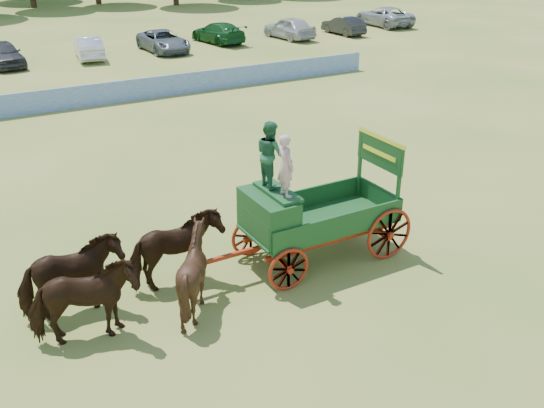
% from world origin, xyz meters
% --- Properties ---
extents(ground, '(160.00, 160.00, 0.00)m').
position_xyz_m(ground, '(0.00, 0.00, 0.00)').
color(ground, '#A19149').
rests_on(ground, ground).
extents(horse_lead_left, '(2.38, 1.42, 1.88)m').
position_xyz_m(horse_lead_left, '(-8.48, 0.16, 0.94)').
color(horse_lead_left, '#301E0D').
rests_on(horse_lead_left, ground).
extents(horse_lead_right, '(2.24, 1.05, 1.88)m').
position_xyz_m(horse_lead_right, '(-8.48, 1.26, 0.94)').
color(horse_lead_right, '#301E0D').
rests_on(horse_lead_right, ground).
extents(horse_wheel_left, '(2.03, 1.89, 1.88)m').
position_xyz_m(horse_wheel_left, '(-6.08, 0.16, 0.94)').
color(horse_wheel_left, '#301E0D').
rests_on(horse_wheel_left, ground).
extents(horse_wheel_right, '(2.28, 1.15, 1.88)m').
position_xyz_m(horse_wheel_right, '(-6.08, 1.26, 0.94)').
color(horse_wheel_right, '#301E0D').
rests_on(horse_wheel_right, ground).
extents(farm_dray, '(6.00, 2.00, 3.75)m').
position_xyz_m(farm_dray, '(-3.12, 0.74, 1.64)').
color(farm_dray, '#A22810').
rests_on(farm_dray, ground).
extents(sponsor_banner, '(26.00, 0.08, 1.05)m').
position_xyz_m(sponsor_banner, '(-1.00, 18.00, 0.53)').
color(sponsor_banner, '#1B4294').
rests_on(sponsor_banner, ground).
extents(parked_cars, '(52.79, 6.95, 1.64)m').
position_xyz_m(parked_cars, '(-0.74, 29.67, 0.76)').
color(parked_cars, silver).
rests_on(parked_cars, ground).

